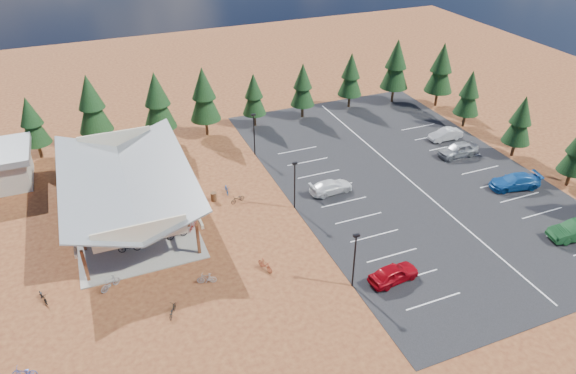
{
  "coord_description": "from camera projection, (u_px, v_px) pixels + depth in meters",
  "views": [
    {
      "loc": [
        -11.42,
        -36.61,
        28.64
      ],
      "look_at": [
        4.32,
        2.02,
        2.57
      ],
      "focal_mm": 32.0,
      "sensor_mm": 36.0,
      "label": 1
    }
  ],
  "objects": [
    {
      "name": "bike_9",
      "position": [
        110.0,
        283.0,
        40.73
      ],
      "size": [
        1.84,
        1.44,
        1.11
      ],
      "primitive_type": "imported",
      "rotation": [
        0.0,
        0.0,
        2.14
      ],
      "color": "gray",
      "rests_on": "ground"
    },
    {
      "name": "bike_6",
      "position": [
        142.0,
        196.0,
        51.56
      ],
      "size": [
        1.65,
        0.72,
        0.84
      ],
      "primitive_type": "imported",
      "rotation": [
        0.0,
        0.0,
        1.67
      ],
      "color": "navy",
      "rests_on": "concrete_pad"
    },
    {
      "name": "car_9",
      "position": [
        445.0,
        135.0,
        62.99
      ],
      "size": [
        4.21,
        1.53,
        1.38
      ],
      "primitive_type": "imported",
      "rotation": [
        0.0,
        0.0,
        -1.59
      ],
      "color": "silver",
      "rests_on": "asphalt_lot"
    },
    {
      "name": "pine_5",
      "position": [
        254.0,
        94.0,
        64.62
      ],
      "size": [
        3.03,
        3.03,
        7.05
      ],
      "color": "#382314",
      "rests_on": "ground"
    },
    {
      "name": "lamp_post_0",
      "position": [
        355.0,
        257.0,
        39.75
      ],
      "size": [
        0.5,
        0.25,
        5.14
      ],
      "color": "black",
      "rests_on": "ground"
    },
    {
      "name": "car_8",
      "position": [
        458.0,
        149.0,
        59.38
      ],
      "size": [
        4.84,
        2.0,
        1.64
      ],
      "primitive_type": "imported",
      "rotation": [
        0.0,
        0.0,
        -1.58
      ],
      "color": "gray",
      "rests_on": "asphalt_lot"
    },
    {
      "name": "bike_3",
      "position": [
        97.0,
        193.0,
        51.95
      ],
      "size": [
        1.68,
        0.79,
        0.97
      ],
      "primitive_type": "imported",
      "rotation": [
        0.0,
        0.0,
        1.78
      ],
      "color": "maroon",
      "rests_on": "concrete_pad"
    },
    {
      "name": "bike_11",
      "position": [
        265.0,
        265.0,
        42.65
      ],
      "size": [
        1.09,
        1.82,
        1.05
      ],
      "primitive_type": "imported",
      "rotation": [
        0.0,
        0.0,
        0.36
      ],
      "color": "maroon",
      "rests_on": "ground"
    },
    {
      "name": "ground",
      "position": [
        253.0,
        230.0,
        47.58
      ],
      "size": [
        140.0,
        140.0,
        0.0
      ],
      "primitive_type": "plane",
      "color": "#582717",
      "rests_on": "ground"
    },
    {
      "name": "bike_13",
      "position": [
        207.0,
        278.0,
        41.33
      ],
      "size": [
        1.66,
        0.9,
        0.96
      ],
      "primitive_type": "imported",
      "rotation": [
        0.0,
        0.0,
        4.41
      ],
      "color": "#999CA2",
      "rests_on": "ground"
    },
    {
      "name": "bike_15",
      "position": [
        193.0,
        225.0,
        47.52
      ],
      "size": [
        1.28,
        1.51,
        0.93
      ],
      "primitive_type": "imported",
      "rotation": [
        0.0,
        0.0,
        2.5
      ],
      "color": "maroon",
      "rests_on": "ground"
    },
    {
      "name": "pine_7",
      "position": [
        351.0,
        75.0,
        69.59
      ],
      "size": [
        3.32,
        3.32,
        7.72
      ],
      "color": "#382314",
      "rests_on": "ground"
    },
    {
      "name": "bike_7",
      "position": [
        137.0,
        177.0,
        54.6
      ],
      "size": [
        1.59,
        0.68,
        0.93
      ],
      "primitive_type": "imported",
      "rotation": [
        0.0,
        0.0,
        1.41
      ],
      "color": "maroon",
      "rests_on": "concrete_pad"
    },
    {
      "name": "bike_0",
      "position": [
        129.0,
        247.0,
        44.56
      ],
      "size": [
        2.0,
        0.95,
        1.01
      ],
      "primitive_type": "imported",
      "rotation": [
        0.0,
        0.0,
        1.42
      ],
      "color": "black",
      "rests_on": "concrete_pad"
    },
    {
      "name": "car_0",
      "position": [
        394.0,
        273.0,
        41.4
      ],
      "size": [
        4.49,
        2.23,
        1.47
      ],
      "primitive_type": "imported",
      "rotation": [
        0.0,
        0.0,
        1.69
      ],
      "color": "#9D0610",
      "rests_on": "asphalt_lot"
    },
    {
      "name": "trash_bin_1",
      "position": [
        214.0,
        197.0,
        51.64
      ],
      "size": [
        0.6,
        0.6,
        0.9
      ],
      "primitive_type": "cylinder",
      "color": "#50331C",
      "rests_on": "ground"
    },
    {
      "name": "lamp_post_1",
      "position": [
        295.0,
        182.0,
        49.17
      ],
      "size": [
        0.5,
        0.25,
        5.14
      ],
      "color": "black",
      "rests_on": "ground"
    },
    {
      "name": "pine_2",
      "position": [
        91.0,
        104.0,
        58.83
      ],
      "size": [
        3.9,
        3.9,
        9.08
      ],
      "color": "#382314",
      "rests_on": "ground"
    },
    {
      "name": "bike_1",
      "position": [
        95.0,
        227.0,
        47.03
      ],
      "size": [
        1.66,
        0.52,
        0.99
      ],
      "primitive_type": "imported",
      "rotation": [
        0.0,
        0.0,
        1.54
      ],
      "color": "#95989E",
      "rests_on": "concrete_pad"
    },
    {
      "name": "bike_10",
      "position": [
        24.0,
        372.0,
        33.71
      ],
      "size": [
        1.71,
        1.03,
        0.85
      ],
      "primitive_type": "imported",
      "rotation": [
        0.0,
        0.0,
        4.4
      ],
      "color": "#1C3898",
      "rests_on": "ground"
    },
    {
      "name": "pine_8",
      "position": [
        396.0,
        64.0,
        70.73
      ],
      "size": [
        3.89,
        3.89,
        9.06
      ],
      "color": "#382314",
      "rests_on": "ground"
    },
    {
      "name": "bike_12",
      "position": [
        172.0,
        311.0,
        38.43
      ],
      "size": [
        1.16,
        1.63,
        0.81
      ],
      "primitive_type": "imported",
      "rotation": [
        0.0,
        0.0,
        2.69
      ],
      "color": "black",
      "rests_on": "ground"
    },
    {
      "name": "bike_16",
      "position": [
        238.0,
        199.0,
        51.35
      ],
      "size": [
        1.67,
        1.02,
        0.83
      ],
      "primitive_type": "imported",
      "rotation": [
        0.0,
        0.0,
        5.03
      ],
      "color": "black",
      "rests_on": "ground"
    },
    {
      "name": "car_7",
      "position": [
        515.0,
        181.0,
        53.44
      ],
      "size": [
        5.61,
        3.17,
        1.53
      ],
      "primitive_type": "imported",
      "rotation": [
        0.0,
        0.0,
        -1.77
      ],
      "color": "#17509C",
      "rests_on": "asphalt_lot"
    },
    {
      "name": "pine_1",
      "position": [
        31.0,
        121.0,
        57.24
      ],
      "size": [
        3.19,
        3.19,
        7.43
      ],
      "color": "#382314",
      "rests_on": "ground"
    },
    {
      "name": "concrete_pad",
      "position": [
        133.0,
        213.0,
        49.85
      ],
      "size": [
        10.6,
        18.6,
        0.1
      ],
      "primitive_type": "cube",
      "color": "gray",
      "rests_on": "ground"
    },
    {
      "name": "bike_5",
      "position": [
        172.0,
        211.0,
        49.22
      ],
      "size": [
        1.62,
        0.82,
        0.94
      ],
      "primitive_type": "imported",
      "rotation": [
        0.0,
        0.0,
        1.83
      ],
      "color": "gray",
      "rests_on": "concrete_pad"
    },
    {
      "name": "pine_6",
      "position": [
        303.0,
        85.0,
        66.76
      ],
      "size": [
        3.19,
        3.19,
        7.44
      ],
      "color": "#382314",
      "rests_on": "ground"
    },
    {
      "name": "bike_4",
      "position": [
        177.0,
        234.0,
        46.2
      ],
      "size": [
        1.96,
        0.9,
        0.99
      ],
      "primitive_type": "imported",
      "rotation": [
        0.0,
        0.0,
        1.7
      ],
      "color": "black",
      "rests_on": "concrete_pad"
    },
    {
      "name": "pine_12",
      "position": [
        469.0,
        93.0,
        64.32
      ],
      "size": [
        3.22,
        3.22,
        7.49
      ],
      "color": "#382314",
      "rests_on": "ground"
    },
    {
      "name": "bike_14",
      "position": [
        227.0,
        189.0,
        52.86
      ],
      "size": [
        0.8,
        1.75,
        0.89
      ],
      "primitive_type": "imported",
      "rotation": [
        0.0,
        0.0,
        -0.13
      ],
      "color": "navy",
      "rests_on": "ground"
    },
    {
      "name": "pine_13",
      "position": [
        441.0,
        68.0,
        69.64
      ],
      "size": [
        3.84,
        3.84,
        8.94
      ],
      "color": "#382314",
      "rests_on": "ground"
    },
    {
      "name": "bike_pavilion",
      "position": [
        126.0,
        180.0,
        47.85
      ],
      "size": [
        11.65,
        19.4,
        4.97
      ],
      "color": "#512B17",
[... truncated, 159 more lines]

